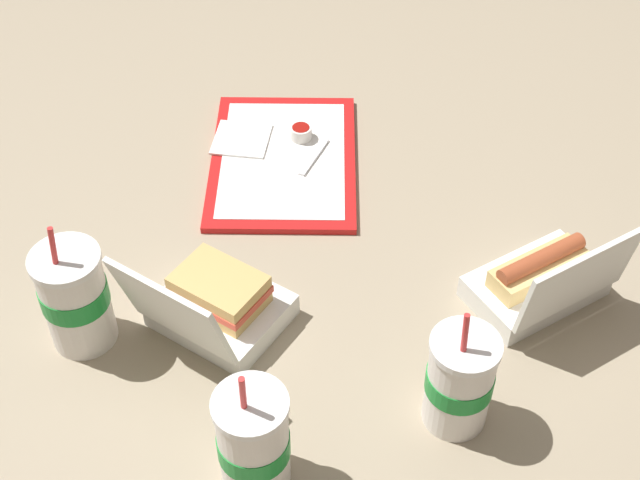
% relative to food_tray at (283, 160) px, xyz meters
% --- Properties ---
extents(ground_plane, '(3.20, 3.20, 0.00)m').
position_rel_food_tray_xyz_m(ground_plane, '(0.24, 0.04, -0.01)').
color(ground_plane, gray).
extents(food_tray, '(0.40, 0.31, 0.01)m').
position_rel_food_tray_xyz_m(food_tray, '(0.00, 0.00, 0.00)').
color(food_tray, red).
rests_on(food_tray, ground_plane).
extents(ketchup_cup, '(0.04, 0.04, 0.02)m').
position_rel_food_tray_xyz_m(ketchup_cup, '(-0.05, 0.04, 0.02)').
color(ketchup_cup, white).
rests_on(ketchup_cup, food_tray).
extents(napkin_stack, '(0.12, 0.12, 0.00)m').
position_rel_food_tray_xyz_m(napkin_stack, '(-0.06, -0.07, 0.01)').
color(napkin_stack, white).
rests_on(napkin_stack, food_tray).
extents(plastic_fork, '(0.10, 0.07, 0.00)m').
position_rel_food_tray_xyz_m(plastic_fork, '(0.01, 0.06, 0.01)').
color(plastic_fork, white).
rests_on(plastic_fork, food_tray).
extents(clamshell_hotdog_back, '(0.22, 0.25, 0.16)m').
position_rel_food_tray_xyz_m(clamshell_hotdog_back, '(0.37, 0.36, 0.03)').
color(clamshell_hotdog_back, white).
rests_on(clamshell_hotdog_back, ground_plane).
extents(clamshell_sandwich_right, '(0.27, 0.27, 0.19)m').
position_rel_food_tray_xyz_m(clamshell_sandwich_right, '(0.36, -0.13, 0.04)').
color(clamshell_sandwich_right, white).
rests_on(clamshell_sandwich_right, ground_plane).
extents(soda_cup_right, '(0.10, 0.10, 0.23)m').
position_rel_food_tray_xyz_m(soda_cup_right, '(0.37, -0.33, 0.08)').
color(soda_cup_right, white).
rests_on(soda_cup_right, ground_plane).
extents(soda_cup_back, '(0.09, 0.09, 0.22)m').
position_rel_food_tray_xyz_m(soda_cup_back, '(0.57, 0.18, 0.07)').
color(soda_cup_back, white).
rests_on(soda_cup_back, ground_plane).
extents(soda_cup_left, '(0.09, 0.09, 0.23)m').
position_rel_food_tray_xyz_m(soda_cup_left, '(0.63, -0.09, 0.08)').
color(soda_cup_left, white).
rests_on(soda_cup_left, ground_plane).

